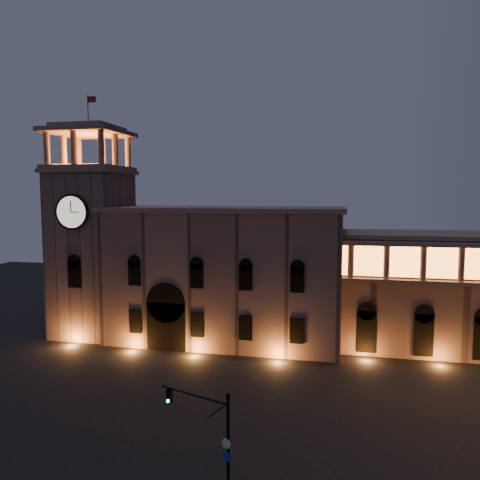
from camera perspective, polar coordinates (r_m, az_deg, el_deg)
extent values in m
plane|color=black|center=(43.53, -6.48, -20.61)|extent=(160.00, 160.00, 0.00)
cube|color=#77594E|center=(61.72, -1.84, -4.43)|extent=(30.00, 12.00, 17.00)
cube|color=#856C5B|center=(60.83, -1.87, 3.77)|extent=(30.80, 12.80, 0.60)
cube|color=black|center=(59.66, -8.79, -10.26)|extent=(5.00, 1.40, 6.00)
cylinder|color=black|center=(58.92, -8.83, -7.45)|extent=(5.00, 1.40, 5.00)
cube|color=orange|center=(59.53, -8.86, -10.49)|extent=(4.20, 0.20, 5.00)
cube|color=#77594E|center=(67.28, -17.55, -1.70)|extent=(9.00, 9.00, 22.00)
cube|color=#856C5B|center=(66.86, -17.83, 7.91)|extent=(9.80, 9.80, 0.50)
cylinder|color=black|center=(62.80, -19.82, 3.23)|extent=(4.60, 0.35, 4.60)
cylinder|color=beige|center=(62.68, -19.88, 3.22)|extent=(4.00, 0.12, 4.00)
cube|color=#856C5B|center=(66.89, -17.85, 8.33)|extent=(9.40, 9.40, 0.50)
cube|color=orange|center=(66.91, -17.85, 8.59)|extent=(6.80, 6.80, 0.15)
cylinder|color=#856C5B|center=(65.85, -22.50, 10.28)|extent=(0.76, 0.76, 4.20)
cylinder|color=#856C5B|center=(63.80, -19.63, 10.55)|extent=(0.76, 0.76, 4.20)
cylinder|color=#856C5B|center=(61.91, -16.58, 10.80)|extent=(0.76, 0.76, 4.20)
cylinder|color=#856C5B|center=(72.24, -19.04, 9.94)|extent=(0.76, 0.76, 4.20)
cylinder|color=#856C5B|center=(70.37, -16.34, 10.14)|extent=(0.76, 0.76, 4.20)
cylinder|color=#856C5B|center=(68.67, -13.51, 10.33)|extent=(0.76, 0.76, 4.20)
cylinder|color=#856C5B|center=(69.01, -20.69, 10.11)|extent=(0.76, 0.76, 4.20)
cylinder|color=#856C5B|center=(65.27, -14.96, 10.56)|extent=(0.76, 0.76, 4.20)
cube|color=#856C5B|center=(67.31, -17.97, 12.37)|extent=(9.80, 9.80, 0.60)
cube|color=#856C5B|center=(67.39, -17.98, 12.88)|extent=(7.50, 7.50, 0.60)
cylinder|color=black|center=(67.74, -18.04, 14.81)|extent=(0.10, 0.10, 4.00)
plane|color=maroon|center=(67.69, -17.62, 16.03)|extent=(1.20, 0.00, 1.20)
cylinder|color=#856C5B|center=(56.07, 13.36, -2.48)|extent=(0.70, 0.70, 4.00)
cylinder|color=#856C5B|center=(56.31, 17.44, -2.55)|extent=(0.70, 0.70, 4.00)
cylinder|color=#856C5B|center=(56.84, 21.46, -2.60)|extent=(0.70, 0.70, 4.00)
cylinder|color=#856C5B|center=(57.64, 25.38, -2.65)|extent=(0.70, 0.70, 4.00)
cylinder|color=black|center=(30.91, -1.45, -24.64)|extent=(0.21, 0.21, 7.21)
sphere|color=black|center=(29.22, -1.47, -18.33)|extent=(0.29, 0.29, 0.29)
cylinder|color=black|center=(30.84, -5.68, -18.28)|extent=(4.89, 1.87, 0.12)
cube|color=black|center=(32.19, -8.58, -18.27)|extent=(0.39, 0.38, 0.88)
cylinder|color=#0CE53F|center=(32.19, -8.78, -18.83)|extent=(0.20, 0.14, 0.19)
cylinder|color=silver|center=(30.47, -1.71, -23.55)|extent=(0.60, 0.25, 0.62)
cylinder|color=navy|center=(30.88, -1.70, -24.89)|extent=(0.60, 0.25, 0.62)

